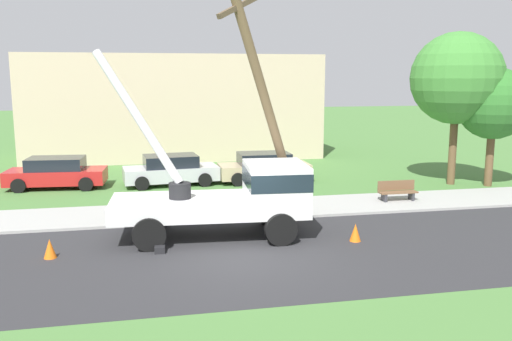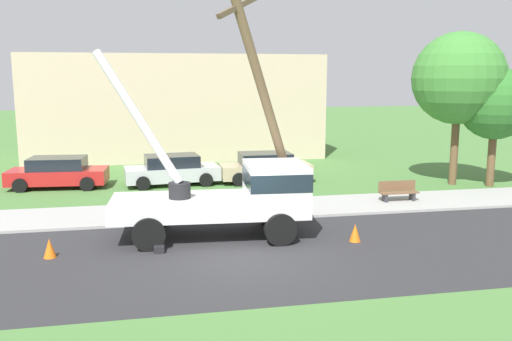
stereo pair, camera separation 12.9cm
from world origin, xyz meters
name	(u,v)px [view 1 (the left image)]	position (x,y,z in m)	size (l,w,h in m)	color
ground_plane	(202,179)	(0.00, 12.00, 0.00)	(120.00, 120.00, 0.00)	#477538
road_asphalt	(245,255)	(0.00, 0.00, 0.00)	(80.00, 7.35, 0.01)	#2B2B2D
sidewalk_strip	(220,211)	(0.00, 5.22, 0.05)	(80.00, 3.08, 0.10)	#9E9E99
utility_truck	(236,193)	(0.07, 2.03, 1.41)	(6.75, 3.21, 5.98)	silver
leaning_utility_pole	(266,102)	(1.31, 3.20, 4.27)	(3.56, 2.61, 8.37)	brown
traffic_cone_ahead	(355,233)	(3.64, 0.66, 0.28)	(0.36, 0.36, 0.56)	orange
traffic_cone_behind	(50,249)	(-5.50, 0.90, 0.28)	(0.36, 0.36, 0.56)	orange
traffic_cone_curbside	(288,216)	(2.12, 3.09, 0.28)	(0.36, 0.36, 0.56)	orange
parked_sedan_red	(56,173)	(-6.78, 11.24, 0.71)	(4.53, 2.24, 1.42)	#B21E1E
parked_sedan_silver	(171,170)	(-1.56, 10.92, 0.71)	(4.55, 2.29, 1.42)	#B7B7BF
parked_sedan_tan	(264,167)	(2.95, 10.83, 0.71)	(4.41, 2.03, 1.42)	tan
park_bench	(397,192)	(7.31, 5.28, 0.46)	(1.60, 0.45, 0.90)	brown
roadside_tree_near	(457,79)	(11.60, 8.39, 4.99)	(4.28, 4.28, 7.15)	brown
roadside_tree_far	(494,104)	(13.07, 7.63, 3.85)	(3.30, 3.30, 5.52)	brown
lowrise_building_backdrop	(174,106)	(-0.79, 20.36, 3.20)	(18.00, 6.00, 6.40)	#C6B293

